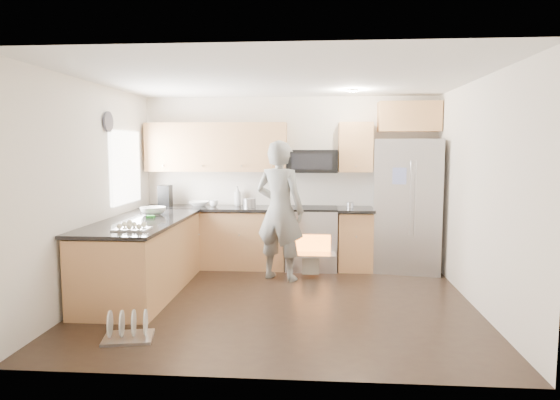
# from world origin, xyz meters

# --- Properties ---
(ground) EXTENTS (4.50, 4.50, 0.00)m
(ground) POSITION_xyz_m (0.00, 0.00, 0.00)
(ground) COLOR black
(ground) RESTS_ON ground
(room_shell) EXTENTS (4.54, 4.04, 2.62)m
(room_shell) POSITION_xyz_m (-0.04, 0.02, 1.67)
(room_shell) COLOR silver
(room_shell) RESTS_ON ground
(back_cabinet_run) EXTENTS (4.45, 0.64, 2.50)m
(back_cabinet_run) POSITION_xyz_m (-0.59, 1.75, 0.96)
(back_cabinet_run) COLOR #B48148
(back_cabinet_run) RESTS_ON ground
(peninsula) EXTENTS (0.96, 2.36, 1.03)m
(peninsula) POSITION_xyz_m (-1.75, 0.25, 0.46)
(peninsula) COLOR #B48148
(peninsula) RESTS_ON ground
(stove_range) EXTENTS (0.76, 0.97, 1.79)m
(stove_range) POSITION_xyz_m (0.35, 1.69, 0.68)
(stove_range) COLOR #B7B7BC
(stove_range) RESTS_ON ground
(refrigerator) EXTENTS (1.07, 0.89, 1.95)m
(refrigerator) POSITION_xyz_m (1.77, 1.70, 0.97)
(refrigerator) COLOR #B7B7BC
(refrigerator) RESTS_ON ground
(person) EXTENTS (0.82, 0.69, 1.92)m
(person) POSITION_xyz_m (-0.08, 1.02, 0.96)
(person) COLOR gray
(person) RESTS_ON ground
(dish_rack) EXTENTS (0.52, 0.45, 0.28)m
(dish_rack) POSITION_xyz_m (-1.36, -1.28, 0.08)
(dish_rack) COLOR #B7B7BC
(dish_rack) RESTS_ON ground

